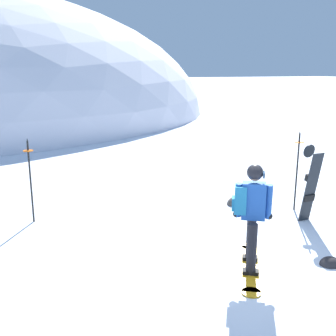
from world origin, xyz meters
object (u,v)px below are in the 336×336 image
Objects in this scene: snowboarder_main at (251,214)px; spare_snowboard at (310,184)px; piste_marker_near at (297,165)px; piste_marker_far at (30,175)px; rock_dark at (330,265)px; rock_mid at (238,204)px.

snowboarder_main reaches higher than spare_snowboard.
piste_marker_near is at bearing 68.50° from spare_snowboard.
piste_marker_near reaches higher than snowboarder_main.
piste_marker_far is 4.86× the size of rock_dark.
spare_snowboard is 5.75m from piste_marker_far.
piste_marker_far is (-2.89, 3.57, 0.10)m from snowboarder_main.
rock_mid reaches higher than rock_dark.
piste_marker_far is 3.21× the size of rock_mid.
rock_mid is at bearing -10.59° from piste_marker_far.
spare_snowboard is at bearing -67.12° from rock_mid.
piste_marker_near reaches higher than spare_snowboard.
spare_snowboard is (2.32, 1.15, -0.09)m from snowboarder_main.
rock_dark is (-1.32, -2.34, -1.04)m from piste_marker_near.
rock_mid is (-0.66, 1.57, -0.83)m from spare_snowboard.
rock_dark is at bearing -122.56° from spare_snowboard.
spare_snowboard is 0.92× the size of piste_marker_far.
spare_snowboard is at bearing -111.50° from piste_marker_near.
snowboarder_main is 0.94× the size of piste_marker_near.
piste_marker_far reaches higher than snowboarder_main.
piste_marker_near reaches higher than rock_mid.
rock_mid is (0.38, 3.19, 0.00)m from rock_dark.
piste_marker_near is 1.64m from rock_mid.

